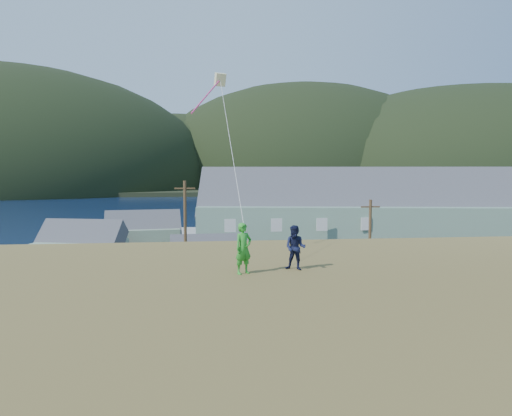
{
  "coord_description": "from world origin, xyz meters",
  "views": [
    {
      "loc": [
        -1.4,
        -34.41,
        10.47
      ],
      "look_at": [
        1.09,
        -12.63,
        8.8
      ],
      "focal_mm": 32.0,
      "sensor_mm": 36.0,
      "label": 1
    }
  ],
  "objects_px": {
    "shed_palegreen_far": "(143,232)",
    "kite_flyer_navy": "(295,248)",
    "lodge": "(358,216)",
    "shed_palegreen_near": "(81,247)",
    "shed_white": "(207,260)",
    "kite_flyer_green": "(243,248)",
    "wharf": "(176,235)"
  },
  "relations": [
    {
      "from": "wharf",
      "to": "kite_flyer_navy",
      "type": "height_order",
      "value": "kite_flyer_navy"
    },
    {
      "from": "wharf",
      "to": "lodge",
      "type": "height_order",
      "value": "lodge"
    },
    {
      "from": "shed_white",
      "to": "kite_flyer_green",
      "type": "height_order",
      "value": "kite_flyer_green"
    },
    {
      "from": "shed_palegreen_far",
      "to": "kite_flyer_navy",
      "type": "bearing_deg",
      "value": -84.25
    },
    {
      "from": "wharf",
      "to": "shed_palegreen_far",
      "type": "height_order",
      "value": "shed_palegreen_far"
    },
    {
      "from": "lodge",
      "to": "kite_flyer_green",
      "type": "relative_size",
      "value": 23.9
    },
    {
      "from": "wharf",
      "to": "kite_flyer_green",
      "type": "xyz_separation_m",
      "value": [
        5.86,
        -59.78,
        7.58
      ]
    },
    {
      "from": "shed_white",
      "to": "kite_flyer_green",
      "type": "relative_size",
      "value": 4.31
    },
    {
      "from": "shed_white",
      "to": "kite_flyer_green",
      "type": "xyz_separation_m",
      "value": [
        1.02,
        -28.74,
        5.89
      ]
    },
    {
      "from": "shed_palegreen_far",
      "to": "kite_flyer_navy",
      "type": "xyz_separation_m",
      "value": [
        11.24,
        -47.25,
        5.4
      ]
    },
    {
      "from": "wharf",
      "to": "shed_palegreen_far",
      "type": "distance_m",
      "value": 12.83
    },
    {
      "from": "kite_flyer_navy",
      "to": "lodge",
      "type": "bearing_deg",
      "value": 94.78
    },
    {
      "from": "shed_palegreen_near",
      "to": "kite_flyer_navy",
      "type": "xyz_separation_m",
      "value": [
        16.4,
        -35.76,
        5.48
      ]
    },
    {
      "from": "lodge",
      "to": "shed_palegreen_far",
      "type": "bearing_deg",
      "value": 170.98
    },
    {
      "from": "lodge",
      "to": "shed_palegreen_near",
      "type": "distance_m",
      "value": 32.31
    },
    {
      "from": "shed_palegreen_near",
      "to": "kite_flyer_green",
      "type": "xyz_separation_m",
      "value": [
        14.6,
        -36.16,
        5.55
      ]
    },
    {
      "from": "kite_flyer_green",
      "to": "kite_flyer_navy",
      "type": "height_order",
      "value": "kite_flyer_green"
    },
    {
      "from": "shed_palegreen_near",
      "to": "shed_white",
      "type": "distance_m",
      "value": 15.49
    },
    {
      "from": "shed_palegreen_far",
      "to": "kite_flyer_navy",
      "type": "distance_m",
      "value": 48.86
    },
    {
      "from": "wharf",
      "to": "shed_white",
      "type": "relative_size",
      "value": 3.62
    },
    {
      "from": "shed_palegreen_far",
      "to": "kite_flyer_green",
      "type": "height_order",
      "value": "kite_flyer_green"
    },
    {
      "from": "shed_palegreen_far",
      "to": "kite_flyer_green",
      "type": "relative_size",
      "value": 6.35
    },
    {
      "from": "shed_white",
      "to": "lodge",
      "type": "bearing_deg",
      "value": 26.32
    },
    {
      "from": "kite_flyer_green",
      "to": "shed_white",
      "type": "bearing_deg",
      "value": 62.19
    },
    {
      "from": "shed_white",
      "to": "kite_flyer_navy",
      "type": "height_order",
      "value": "kite_flyer_navy"
    },
    {
      "from": "lodge",
      "to": "shed_palegreen_near",
      "type": "xyz_separation_m",
      "value": [
        -32.07,
        -2.89,
        -2.73
      ]
    },
    {
      "from": "shed_white",
      "to": "kite_flyer_navy",
      "type": "relative_size",
      "value": 4.74
    },
    {
      "from": "shed_white",
      "to": "kite_flyer_navy",
      "type": "bearing_deg",
      "value": -87.18
    },
    {
      "from": "wharf",
      "to": "shed_palegreen_near",
      "type": "height_order",
      "value": "shed_palegreen_near"
    },
    {
      "from": "kite_flyer_green",
      "to": "kite_flyer_navy",
      "type": "xyz_separation_m",
      "value": [
        1.8,
        0.4,
        -0.08
      ]
    },
    {
      "from": "shed_palegreen_near",
      "to": "kite_flyer_green",
      "type": "height_order",
      "value": "kite_flyer_green"
    },
    {
      "from": "lodge",
      "to": "shed_palegreen_far",
      "type": "height_order",
      "value": "lodge"
    }
  ]
}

